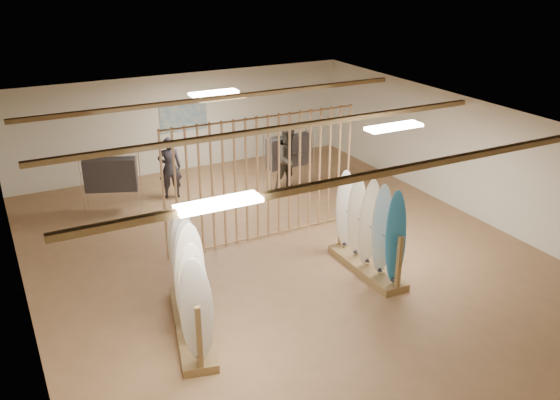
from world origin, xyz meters
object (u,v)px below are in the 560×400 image
rack_right (368,240)px  rack_left (190,295)px  clothing_rack_a (111,175)px  shopper_b (289,155)px  clothing_rack_b (289,151)px  shopper_a (170,164)px

rack_right → rack_left: bearing=-174.7°
clothing_rack_a → shopper_b: size_ratio=0.73×
rack_left → clothing_rack_b: bearing=61.5°
rack_left → rack_right: (3.79, 0.32, -0.01)m
rack_left → clothing_rack_a: rack_left is taller
rack_left → clothing_rack_b: 7.05m
rack_right → clothing_rack_a: (-3.77, 5.38, 0.26)m
rack_right → shopper_a: 5.98m
rack_left → clothing_rack_a: 5.71m
rack_right → clothing_rack_a: 6.58m
rack_right → clothing_rack_a: size_ratio=1.44×
rack_left → rack_right: rack_left is taller
clothing_rack_b → shopper_b: size_ratio=0.75×
rack_left → shopper_b: bearing=60.7°
rack_right → clothing_rack_b: rack_right is taller
clothing_rack_b → rack_right: bearing=-105.6°
clothing_rack_b → shopper_b: 0.37m
clothing_rack_b → rack_left: bearing=-137.0°
clothing_rack_a → shopper_b: shopper_b is taller
rack_left → clothing_rack_a: size_ratio=1.76×
shopper_a → clothing_rack_a: bearing=15.2°
rack_right → shopper_b: 4.68m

